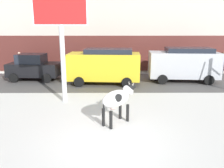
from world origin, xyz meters
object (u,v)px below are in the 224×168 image
Objects in this scene: cow_holstein at (117,99)px; car_yellow_van at (105,65)px; car_silver_van at (184,64)px; pedestrian_far_left at (217,62)px; car_black_hatchback at (34,67)px; pedestrian_by_cars at (223,62)px; billboard at (60,13)px; pedestrian_near_billboard at (20,63)px.

car_yellow_van is (-0.65, 6.53, 0.24)m from cow_holstein.
car_silver_van reaches higher than pedestrian_far_left.
cow_holstein is 13.03m from pedestrian_far_left.
car_yellow_van is at bearing 95.72° from cow_holstein.
car_black_hatchback is 14.69m from pedestrian_by_cars.
car_silver_van is at bearing 31.18° from billboard.
car_silver_van reaches higher than pedestrian_by_cars.
pedestrian_near_billboard is (-4.98, 7.28, -3.43)m from billboard.
billboard is (-2.58, 2.75, 3.31)m from cow_holstein.
pedestrian_by_cars is at bearing 20.28° from car_yellow_van.
car_yellow_van is (5.01, -1.10, 0.32)m from car_black_hatchback.
pedestrian_by_cars and pedestrian_far_left have the same top height.
billboard reaches higher than car_yellow_van.
pedestrian_near_billboard is 16.38m from pedestrian_by_cars.
car_silver_van is 4.58m from pedestrian_far_left.
pedestrian_near_billboard is 15.88m from pedestrian_far_left.
car_silver_van is (4.75, 7.19, 0.24)m from cow_holstein.
pedestrian_far_left reaches higher than cow_holstein.
pedestrian_by_cars is at bearing 9.42° from car_black_hatchback.
car_yellow_van is 2.73× the size of pedestrian_by_cars.
car_yellow_van is at bearing 62.96° from billboard.
pedestrian_near_billboard is at bearing 180.00° from pedestrian_far_left.
pedestrian_by_cars is (16.38, 0.00, 0.00)m from pedestrian_near_billboard.
pedestrian_by_cars is (11.40, 7.28, -3.43)m from billboard.
pedestrian_by_cars is (9.48, 3.50, -0.36)m from car_yellow_van.
cow_holstein is 9.50m from car_black_hatchback.
car_silver_van is at bearing -2.39° from car_black_hatchback.
pedestrian_by_cars is 1.00× the size of pedestrian_far_left.
pedestrian_far_left is (3.57, 2.84, -0.36)m from car_silver_van.
car_yellow_van is at bearing -12.35° from car_black_hatchback.
car_silver_van is 2.73× the size of pedestrian_by_cars.
pedestrian_near_billboard and pedestrian_by_cars have the same top height.
pedestrian_near_billboard is at bearing 153.10° from car_yellow_van.
car_silver_van is at bearing -145.12° from pedestrian_by_cars.
billboard is at bearing 133.14° from cow_holstein.
billboard is 6.69m from car_black_hatchback.
billboard is 3.21× the size of pedestrian_by_cars.
car_black_hatchback is 14.20m from pedestrian_far_left.
cow_holstein is at bearing -123.45° from car_silver_van.
pedestrian_near_billboard is at bearing 127.00° from cow_holstein.
car_black_hatchback is at bearing 126.63° from cow_holstein.
car_yellow_van reaches higher than pedestrian_near_billboard.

